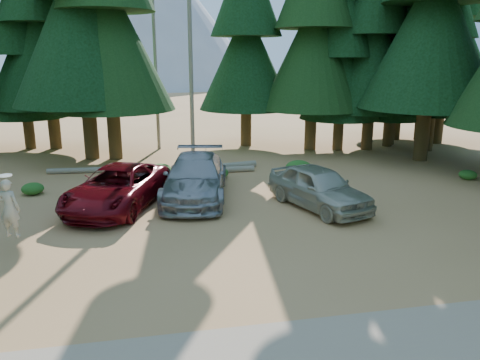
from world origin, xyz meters
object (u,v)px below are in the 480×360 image
(silver_minivan_center, at_px, (195,177))
(log_left, at_px, (88,170))
(frisbee_player, at_px, (9,208))
(log_right, at_px, (208,168))
(red_pickup, at_px, (118,187))
(log_mid, at_px, (219,170))
(silver_minivan_right, at_px, (319,187))

(silver_minivan_center, height_order, log_left, silver_minivan_center)
(silver_minivan_center, bearing_deg, frisbee_player, -134.33)
(log_right, bearing_deg, red_pickup, -139.89)
(silver_minivan_center, bearing_deg, log_right, 86.88)
(red_pickup, bearing_deg, silver_minivan_center, 33.35)
(silver_minivan_center, distance_m, log_mid, 4.43)
(red_pickup, relative_size, log_left, 1.47)
(silver_minivan_right, bearing_deg, log_left, 122.74)
(silver_minivan_center, relative_size, log_mid, 1.68)
(log_mid, relative_size, log_right, 0.68)
(red_pickup, xyz_separation_m, log_left, (-1.84, 6.01, -0.66))
(silver_minivan_right, height_order, log_left, silver_minivan_right)
(silver_minivan_right, xyz_separation_m, log_mid, (-2.94, 6.23, -0.67))
(red_pickup, relative_size, silver_minivan_right, 1.20)
(log_mid, bearing_deg, silver_minivan_center, -112.54)
(frisbee_player, xyz_separation_m, log_mid, (7.58, 8.28, -1.16))
(log_mid, bearing_deg, red_pickup, -135.76)
(log_left, bearing_deg, red_pickup, -69.37)
(silver_minivan_right, xyz_separation_m, frisbee_player, (-10.52, -2.04, 0.49))
(silver_minivan_center, bearing_deg, red_pickup, -157.28)
(frisbee_player, height_order, log_right, frisbee_player)
(silver_minivan_right, distance_m, log_left, 12.08)
(red_pickup, xyz_separation_m, log_mid, (4.66, 4.73, -0.65))
(red_pickup, xyz_separation_m, frisbee_player, (-2.92, -3.55, 0.51))
(log_left, xyz_separation_m, log_mid, (6.50, -1.28, 0.01))
(silver_minivan_center, distance_m, silver_minivan_right, 5.02)
(silver_minivan_center, xyz_separation_m, silver_minivan_right, (4.53, -2.16, -0.06))
(silver_minivan_right, distance_m, log_right, 7.57)
(red_pickup, height_order, silver_minivan_center, silver_minivan_center)
(red_pickup, xyz_separation_m, silver_minivan_center, (3.07, 0.66, 0.08))
(silver_minivan_right, relative_size, log_right, 0.91)
(frisbee_player, xyz_separation_m, log_right, (7.10, 8.77, -1.14))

